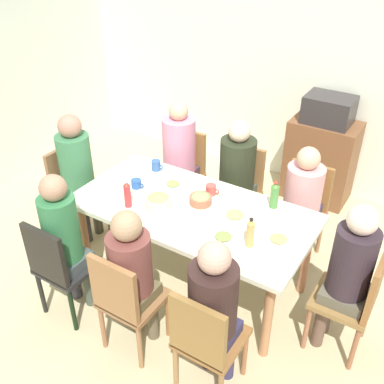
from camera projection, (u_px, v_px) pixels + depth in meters
name	position (u px, v px, depth m)	size (l,w,h in m)	color
ground_plane	(192.00, 279.00, 4.00)	(6.61, 6.61, 0.00)	#BEB286
wall_back	(300.00, 69.00, 4.85)	(5.74, 0.12, 2.60)	silver
dining_table	(192.00, 216.00, 3.63)	(1.92, 0.96, 0.77)	beige
chair_0	(240.00, 187.00, 4.33)	(0.40, 0.40, 0.90)	olive
person_0	(237.00, 170.00, 4.15)	(0.33, 0.33, 1.22)	#3B443C
chair_1	(59.00, 265.00, 3.39)	(0.40, 0.40, 0.90)	black
person_1	(64.00, 235.00, 3.34)	(0.30, 0.30, 1.25)	#3F3D49
chair_2	(356.00, 297.00, 3.12)	(0.40, 0.40, 0.90)	olive
person_2	(349.00, 268.00, 3.04)	(0.30, 0.30, 1.24)	brown
chair_3	(205.00, 339.00, 2.82)	(0.40, 0.40, 0.90)	brown
person_3	(214.00, 305.00, 2.77)	(0.31, 0.31, 1.22)	#2C2945
chair_4	(126.00, 299.00, 3.11)	(0.40, 0.40, 0.90)	brown
person_4	(132.00, 269.00, 3.06)	(0.30, 0.30, 1.19)	brown
chair_5	(184.00, 169.00, 4.62)	(0.40, 0.40, 0.90)	#94593F
person_5	(179.00, 151.00, 4.42)	(0.32, 0.32, 1.26)	#463642
chair_6	(74.00, 187.00, 4.32)	(0.40, 0.40, 0.90)	olive
person_6	(77.00, 167.00, 4.14)	(0.30, 0.30, 1.27)	#484738
chair_7	(303.00, 207.00, 4.04)	(0.40, 0.40, 0.90)	#925740
person_7	(302.00, 195.00, 3.88)	(0.32, 0.32, 1.14)	#2B2A4B
plate_0	(278.00, 240.00, 3.22)	(0.22, 0.22, 0.04)	white
plate_1	(173.00, 185.00, 3.85)	(0.20, 0.20, 0.04)	white
plate_2	(235.00, 216.00, 3.47)	(0.25, 0.25, 0.04)	silver
plate_3	(223.00, 238.00, 3.24)	(0.22, 0.22, 0.04)	white
bowl_0	(201.00, 199.00, 3.62)	(0.18, 0.18, 0.08)	#965C42
bowl_1	(158.00, 201.00, 3.57)	(0.21, 0.21, 0.10)	beige
cup_0	(156.00, 165.00, 4.06)	(0.11, 0.08, 0.09)	#345B9A
cup_1	(157.00, 192.00, 3.72)	(0.13, 0.09, 0.07)	silver
cup_2	(137.00, 184.00, 3.82)	(0.12, 0.08, 0.07)	#2953A5
cup_3	(211.00, 190.00, 3.73)	(0.12, 0.09, 0.09)	#C64A43
bottle_0	(127.00, 195.00, 3.54)	(0.06, 0.06, 0.23)	red
bottle_1	(275.00, 195.00, 3.53)	(0.06, 0.06, 0.23)	#47853E
bottle_2	(250.00, 233.00, 3.13)	(0.06, 0.06, 0.23)	tan
side_cabinet	(320.00, 161.00, 4.89)	(0.70, 0.44, 0.90)	brown
microwave	(329.00, 110.00, 4.57)	(0.48, 0.36, 0.28)	#2F2C2D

